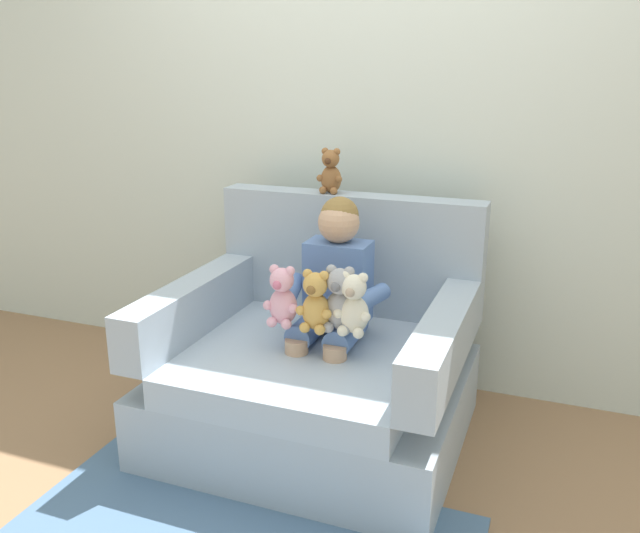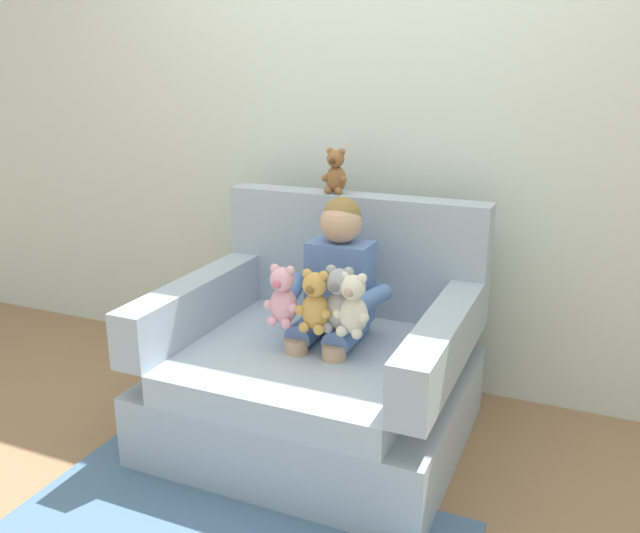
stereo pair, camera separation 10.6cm
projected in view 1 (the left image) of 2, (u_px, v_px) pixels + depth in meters
ground_plane at (314, 436)px, 2.81m from camera, size 8.00×8.00×0.00m
back_wall at (371, 112)px, 3.08m from camera, size 6.00×0.10×2.60m
armchair at (318, 368)px, 2.77m from camera, size 1.20×1.04×0.96m
seated_child at (333, 289)px, 2.70m from camera, size 0.45×0.39×0.82m
plush_honey at (316, 303)px, 2.52m from camera, size 0.14×0.12×0.24m
plush_pink at (282, 298)px, 2.57m from camera, size 0.14×0.12×0.24m
plush_cream at (354, 305)px, 2.48m from camera, size 0.15×0.12×0.25m
plush_grey at (340, 301)px, 2.52m from camera, size 0.15×0.13×0.26m
plush_brown_on_backrest at (331, 172)px, 2.93m from camera, size 0.12×0.10×0.20m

